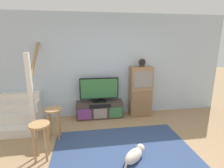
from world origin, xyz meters
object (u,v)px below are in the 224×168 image
object	(u,v)px
television	(99,89)
dog	(135,155)
desk_clock	(142,63)
media_console	(100,110)
bar_stool_far	(54,116)
side_cabinet	(140,91)
bar_stool_near	(40,133)

from	to	relation	value
television	dog	distance (m)	2.05
dog	desk_clock	bearing A→B (deg)	69.50
media_console	television	bearing A→B (deg)	90.00
desk_clock	media_console	bearing A→B (deg)	179.76
desk_clock	bar_stool_far	bearing A→B (deg)	-157.10
media_console	desk_clock	world-z (taller)	desk_clock
side_cabinet	media_console	bearing A→B (deg)	-179.48
desk_clock	dog	distance (m)	2.39
bar_stool_near	bar_stool_far	distance (m)	0.65
side_cabinet	desk_clock	distance (m)	0.78
side_cabinet	bar_stool_far	distance (m)	2.34
media_console	television	distance (m)	0.56
television	desk_clock	xyz separation A→B (m)	(1.12, -0.03, 0.67)
bar_stool_far	dog	size ratio (longest dim) A/B	1.43
media_console	side_cabinet	size ratio (longest dim) A/B	0.91
media_console	bar_stool_far	bearing A→B (deg)	-138.30
media_console	dog	size ratio (longest dim) A/B	2.61
side_cabinet	desk_clock	xyz separation A→B (m)	(0.00, -0.01, 0.78)
television	bar_stool_near	size ratio (longest dim) A/B	1.52
media_console	dog	bearing A→B (deg)	-76.98
bar_stool_far	bar_stool_near	bearing A→B (deg)	-100.81
television	bar_stool_near	bearing A→B (deg)	-126.10
media_console	desk_clock	distance (m)	1.67
bar_stool_near	media_console	bearing A→B (deg)	53.48
television	side_cabinet	xyz separation A→B (m)	(1.12, -0.01, -0.11)
media_console	bar_stool_far	world-z (taller)	bar_stool_far
media_console	television	world-z (taller)	television
bar_stool_far	television	bearing A→B (deg)	42.44
media_console	bar_stool_near	xyz separation A→B (m)	(-1.14, -1.55, 0.28)
media_console	bar_stool_near	bearing A→B (deg)	-126.52
side_cabinet	desk_clock	size ratio (longest dim) A/B	6.36
desk_clock	bar_stool_near	distance (m)	2.91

